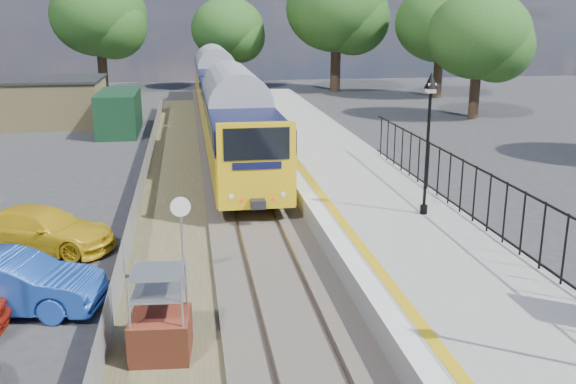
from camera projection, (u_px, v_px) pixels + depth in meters
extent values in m
plane|color=#2D2D30|center=(295.00, 338.00, 14.85)|extent=(120.00, 120.00, 0.00)
cube|color=#473F38|center=(252.00, 209.00, 24.34)|extent=(3.40, 80.00, 0.20)
cube|color=#4C472D|center=(173.00, 232.00, 22.03)|extent=(2.60, 70.00, 0.06)
cube|color=brown|center=(233.00, 207.00, 24.21)|extent=(0.07, 80.00, 0.14)
cube|color=brown|center=(270.00, 205.00, 24.42)|extent=(0.07, 80.00, 0.14)
cube|color=gray|center=(374.00, 210.00, 22.97)|extent=(5.00, 70.00, 0.90)
cube|color=silver|center=(312.00, 201.00, 22.52)|extent=(0.50, 70.00, 0.01)
cube|color=gold|center=(326.00, 200.00, 22.59)|extent=(0.30, 70.00, 0.01)
cylinder|color=black|center=(424.00, 209.00, 21.07)|extent=(0.24, 0.24, 0.30)
cylinder|color=black|center=(427.00, 154.00, 20.58)|extent=(0.10, 0.10, 3.70)
cube|color=black|center=(431.00, 93.00, 20.06)|extent=(0.08, 0.08, 0.30)
cube|color=beige|center=(431.00, 88.00, 20.01)|extent=(0.26, 0.26, 0.30)
cone|color=black|center=(431.00, 80.00, 19.95)|extent=(0.44, 0.44, 0.50)
cube|color=black|center=(516.00, 188.00, 17.50)|extent=(0.05, 26.00, 0.05)
cube|color=tan|center=(41.00, 103.00, 43.12)|extent=(8.00, 6.00, 3.00)
cube|color=black|center=(38.00, 79.00, 42.71)|extent=(8.20, 6.20, 0.15)
cube|color=#14371F|center=(119.00, 112.00, 40.19)|extent=(2.40, 6.00, 2.60)
cylinder|color=#332319|center=(103.00, 73.00, 60.44)|extent=(0.88, 0.88, 3.85)
ellipsoid|color=#1D4918|center=(99.00, 15.00, 59.04)|extent=(8.80, 8.80, 7.48)
cylinder|color=#332319|center=(229.00, 73.00, 64.23)|extent=(0.72, 0.72, 3.15)
ellipsoid|color=#1D4918|center=(228.00, 29.00, 63.09)|extent=(7.20, 7.20, 6.12)
cylinder|color=#332319|center=(335.00, 70.00, 61.78)|extent=(0.96, 0.96, 4.20)
ellipsoid|color=#1D4918|center=(337.00, 8.00, 60.25)|extent=(9.60, 9.60, 8.16)
cylinder|color=#332319|center=(438.00, 78.00, 57.35)|extent=(0.80, 0.80, 3.50)
ellipsoid|color=#1D4918|center=(441.00, 23.00, 56.08)|extent=(8.00, 8.00, 6.80)
cylinder|color=#332319|center=(474.00, 97.00, 45.68)|extent=(0.72, 0.72, 3.15)
ellipsoid|color=#1D4918|center=(479.00, 35.00, 44.54)|extent=(7.20, 7.20, 6.12)
cube|color=gold|center=(235.00, 131.00, 31.57)|extent=(2.80, 20.00, 1.90)
cube|color=black|center=(234.00, 105.00, 31.23)|extent=(2.82, 20.00, 0.90)
cube|color=black|center=(234.00, 105.00, 31.23)|extent=(2.82, 18.00, 0.70)
cube|color=black|center=(235.00, 154.00, 31.89)|extent=(2.00, 18.00, 0.45)
cube|color=gold|center=(215.00, 86.00, 51.18)|extent=(2.80, 20.00, 1.90)
cube|color=black|center=(215.00, 70.00, 50.84)|extent=(2.82, 20.00, 0.90)
cube|color=black|center=(215.00, 70.00, 50.84)|extent=(2.82, 18.00, 0.70)
cube|color=black|center=(216.00, 101.00, 51.50)|extent=(2.00, 18.00, 0.45)
cube|color=black|center=(257.00, 144.00, 21.49)|extent=(2.24, 0.04, 1.10)
cube|color=brown|center=(161.00, 336.00, 13.91)|extent=(1.37, 1.37, 0.98)
cylinder|color=#999EA3|center=(182.00, 249.00, 17.07)|extent=(0.06, 0.06, 2.39)
cylinder|color=silver|center=(180.00, 207.00, 16.71)|extent=(0.54, 0.05, 0.54)
imported|color=#1B45A6|center=(10.00, 283.00, 16.01)|extent=(4.81, 2.50, 1.51)
imported|color=gold|center=(42.00, 229.00, 20.25)|extent=(5.05, 3.50, 1.36)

